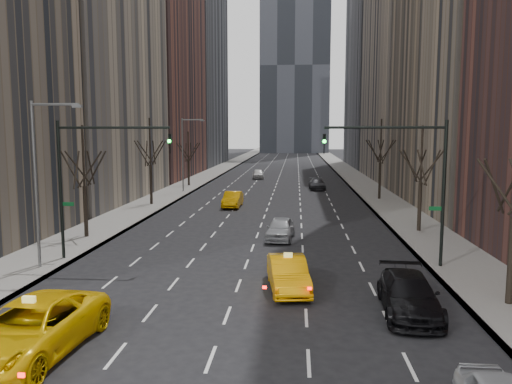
% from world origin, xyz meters
% --- Properties ---
extents(ground, '(400.00, 400.00, 0.00)m').
position_xyz_m(ground, '(0.00, 0.00, 0.00)').
color(ground, black).
rests_on(ground, ground).
extents(sidewalk_left, '(4.50, 320.00, 0.15)m').
position_xyz_m(sidewalk_left, '(-12.25, 70.00, 0.07)').
color(sidewalk_left, slate).
rests_on(sidewalk_left, ground).
extents(sidewalk_right, '(4.50, 320.00, 0.15)m').
position_xyz_m(sidewalk_right, '(12.25, 70.00, 0.07)').
color(sidewalk_right, slate).
rests_on(sidewalk_right, ground).
extents(bld_left_far, '(14.00, 28.00, 44.00)m').
position_xyz_m(bld_left_far, '(-21.50, 66.00, 22.00)').
color(bld_left_far, brown).
rests_on(bld_left_far, ground).
extents(bld_left_deep, '(14.00, 30.00, 60.00)m').
position_xyz_m(bld_left_deep, '(-21.50, 96.00, 30.00)').
color(bld_left_deep, '#5C5C60').
rests_on(bld_left_deep, ground).
extents(bld_right_far, '(14.00, 28.00, 50.00)m').
position_xyz_m(bld_right_far, '(21.50, 64.00, 25.00)').
color(bld_right_far, tan).
rests_on(bld_right_far, ground).
extents(bld_right_deep, '(14.00, 30.00, 58.00)m').
position_xyz_m(bld_right_deep, '(21.50, 95.00, 29.00)').
color(bld_right_deep, '#5C5C60').
rests_on(bld_right_deep, ground).
extents(tree_lw_b, '(3.36, 3.50, 7.82)m').
position_xyz_m(tree_lw_b, '(-12.00, 18.00, 3.72)').
color(tree_lw_b, black).
rests_on(tree_lw_b, ground).
extents(tree_lw_c, '(3.36, 3.50, 8.74)m').
position_xyz_m(tree_lw_c, '(-12.00, 34.00, 4.04)').
color(tree_lw_c, black).
rests_on(tree_lw_c, ground).
extents(tree_lw_d, '(3.36, 3.50, 7.36)m').
position_xyz_m(tree_lw_d, '(-12.00, 52.00, 3.56)').
color(tree_lw_d, black).
rests_on(tree_lw_d, ground).
extents(tree_rw_b, '(3.36, 3.50, 7.82)m').
position_xyz_m(tree_rw_b, '(12.00, 22.00, 3.72)').
color(tree_rw_b, black).
rests_on(tree_rw_b, ground).
extents(tree_rw_c, '(3.36, 3.50, 8.74)m').
position_xyz_m(tree_rw_c, '(12.00, 40.00, 4.04)').
color(tree_rw_c, black).
rests_on(tree_rw_c, ground).
extents(traffic_mast_left, '(6.69, 0.39, 8.00)m').
position_xyz_m(traffic_mast_left, '(-9.11, 12.00, 5.49)').
color(traffic_mast_left, black).
rests_on(traffic_mast_left, ground).
extents(traffic_mast_right, '(6.69, 0.39, 8.00)m').
position_xyz_m(traffic_mast_right, '(9.11, 12.00, 5.49)').
color(traffic_mast_right, black).
rests_on(traffic_mast_right, ground).
extents(streetlight_near, '(2.83, 0.22, 9.00)m').
position_xyz_m(streetlight_near, '(-10.84, 10.00, 5.62)').
color(streetlight_near, slate).
rests_on(streetlight_near, ground).
extents(streetlight_far, '(2.83, 0.22, 9.00)m').
position_xyz_m(streetlight_far, '(-10.84, 45.00, 5.62)').
color(streetlight_far, slate).
rests_on(streetlight_far, ground).
extents(taxi_suv, '(3.57, 6.86, 1.85)m').
position_xyz_m(taxi_suv, '(-6.11, -0.20, 0.92)').
color(taxi_suv, '#EBB904').
rests_on(taxi_suv, ground).
extents(taxi_sedan, '(2.33, 5.02, 1.59)m').
position_xyz_m(taxi_sedan, '(2.44, 7.54, 0.80)').
color(taxi_sedan, '#FFA805').
rests_on(taxi_sedan, ground).
extents(silver_sedan_ahead, '(2.15, 4.63, 1.53)m').
position_xyz_m(silver_sedan_ahead, '(1.72, 18.81, 0.77)').
color(silver_sedan_ahead, gray).
rests_on(silver_sedan_ahead, ground).
extents(parked_suv_black, '(2.54, 5.61, 1.59)m').
position_xyz_m(parked_suv_black, '(7.50, 4.84, 0.80)').
color(parked_suv_black, black).
rests_on(parked_suv_black, ground).
extents(far_taxi, '(1.71, 4.70, 1.54)m').
position_xyz_m(far_taxi, '(-3.52, 33.46, 0.77)').
color(far_taxi, '#EB9E04').
rests_on(far_taxi, ground).
extents(far_suv_grey, '(2.22, 4.99, 1.42)m').
position_xyz_m(far_suv_grey, '(5.54, 49.52, 0.71)').
color(far_suv_grey, '#29292E').
rests_on(far_suv_grey, ground).
extents(far_car_white, '(2.11, 4.54, 1.51)m').
position_xyz_m(far_car_white, '(-3.28, 64.00, 0.75)').
color(far_car_white, silver).
rests_on(far_car_white, ground).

